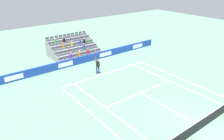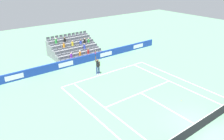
% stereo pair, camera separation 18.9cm
% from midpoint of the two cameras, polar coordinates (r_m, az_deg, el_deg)
% --- Properties ---
extents(ground_plane, '(80.00, 80.00, 0.00)m').
position_cam_midpoint_polar(ground_plane, '(17.70, 22.23, -13.73)').
color(ground_plane, '#669E77').
extents(line_baseline, '(10.97, 0.10, 0.01)m').
position_cam_midpoint_polar(line_baseline, '(24.55, -1.71, -0.85)').
color(line_baseline, white).
rests_on(line_baseline, ground).
extents(line_service, '(8.23, 0.10, 0.01)m').
position_cam_midpoint_polar(line_service, '(20.83, 7.24, -5.88)').
color(line_service, white).
rests_on(line_service, ground).
extents(line_centre_service, '(0.10, 6.40, 0.01)m').
position_cam_midpoint_polar(line_centre_service, '(19.06, 14.03, -9.56)').
color(line_centre_service, white).
rests_on(line_centre_service, ground).
extents(line_singles_sideline_left, '(0.10, 11.89, 0.01)m').
position_cam_midpoint_polar(line_singles_sideline_left, '(18.24, -1.21, -10.42)').
color(line_singles_sideline_left, white).
rests_on(line_singles_sideline_left, ground).
extents(line_singles_sideline_right, '(0.10, 11.89, 0.01)m').
position_cam_midpoint_polar(line_singles_sideline_right, '(23.37, 15.28, -3.09)').
color(line_singles_sideline_right, white).
rests_on(line_singles_sideline_right, ground).
extents(line_doubles_sideline_left, '(0.10, 11.89, 0.01)m').
position_cam_midpoint_polar(line_doubles_sideline_left, '(17.62, -4.87, -11.92)').
color(line_doubles_sideline_left, white).
rests_on(line_doubles_sideline_left, ground).
extents(line_doubles_sideline_right, '(0.10, 11.89, 0.01)m').
position_cam_midpoint_polar(line_doubles_sideline_right, '(24.39, 17.27, -2.17)').
color(line_doubles_sideline_right, white).
rests_on(line_doubles_sideline_right, ground).
extents(line_centre_mark, '(0.10, 0.20, 0.01)m').
position_cam_midpoint_polar(line_centre_mark, '(24.47, -1.58, -0.93)').
color(line_centre_mark, white).
rests_on(line_centre_mark, ground).
extents(sponsor_barrier, '(23.28, 0.22, 0.93)m').
position_cam_midpoint_polar(sponsor_barrier, '(27.64, -6.88, 2.94)').
color(sponsor_barrier, '#193899').
rests_on(sponsor_barrier, ground).
extents(tennis_net, '(11.97, 0.10, 1.07)m').
position_cam_midpoint_polar(tennis_net, '(17.42, 22.49, -12.44)').
color(tennis_net, '#33383D').
rests_on(tennis_net, ground).
extents(tennis_player, '(0.52, 0.39, 2.85)m').
position_cam_midpoint_polar(tennis_player, '(23.96, -4.01, 1.04)').
color(tennis_player, navy).
rests_on(tennis_player, ground).
extents(stadium_stand, '(6.20, 4.75, 2.63)m').
position_cam_midpoint_polar(stadium_stand, '(30.47, -10.39, 5.44)').
color(stadium_stand, gray).
rests_on(stadium_stand, ground).
extents(loose_tennis_ball, '(0.07, 0.07, 0.07)m').
position_cam_midpoint_polar(loose_tennis_ball, '(20.39, 17.41, -7.51)').
color(loose_tennis_ball, '#D1E533').
rests_on(loose_tennis_ball, ground).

